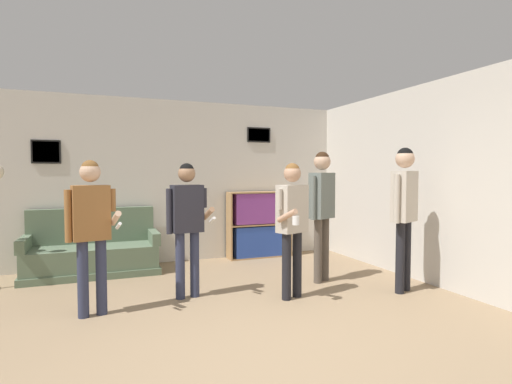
% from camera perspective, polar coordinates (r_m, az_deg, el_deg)
% --- Properties ---
extents(ground_plane, '(20.00, 20.00, 0.00)m').
position_cam_1_polar(ground_plane, '(3.38, 1.19, -23.43)').
color(ground_plane, '#937A5B').
extents(wall_back, '(8.25, 0.08, 2.70)m').
position_cam_1_polar(wall_back, '(6.84, -11.56, 1.52)').
color(wall_back, beige).
rests_on(wall_back, ground_plane).
extents(wall_right, '(0.06, 6.30, 2.70)m').
position_cam_1_polar(wall_right, '(6.29, 19.56, 1.29)').
color(wall_right, beige).
rests_on(wall_right, ground_plane).
extents(couch, '(1.87, 0.80, 0.95)m').
position_cam_1_polar(couch, '(6.44, -22.29, -8.09)').
color(couch, '#5B7056').
rests_on(couch, ground_plane).
extents(bookshelf, '(1.14, 0.30, 1.16)m').
position_cam_1_polar(bookshelf, '(7.08, 0.49, -4.67)').
color(bookshelf, '#A87F51').
rests_on(bookshelf, ground_plane).
extents(person_player_foreground_left, '(0.54, 0.43, 1.63)m').
position_cam_1_polar(person_player_foreground_left, '(4.47, -22.49, -3.88)').
color(person_player_foreground_left, '#2D334C').
rests_on(person_player_foreground_left, ground_plane).
extents(person_player_foreground_center, '(0.53, 0.43, 1.61)m').
position_cam_1_polar(person_player_foreground_center, '(4.81, -9.81, -3.41)').
color(person_player_foreground_center, '#2D334C').
rests_on(person_player_foreground_center, ground_plane).
extents(person_watcher_holding_cup, '(0.48, 0.51, 1.61)m').
position_cam_1_polar(person_watcher_holding_cup, '(4.74, 5.21, -3.47)').
color(person_watcher_holding_cup, black).
rests_on(person_watcher_holding_cup, ground_plane).
extents(person_spectator_near_bookshelf, '(0.45, 0.34, 1.78)m').
position_cam_1_polar(person_spectator_near_bookshelf, '(5.51, 9.40, -1.31)').
color(person_spectator_near_bookshelf, brown).
rests_on(person_spectator_near_bookshelf, ground_plane).
extents(person_spectator_far_right, '(0.46, 0.33, 1.81)m').
position_cam_1_polar(person_spectator_far_right, '(5.30, 20.41, -1.40)').
color(person_spectator_far_right, black).
rests_on(person_spectator_far_right, ground_plane).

